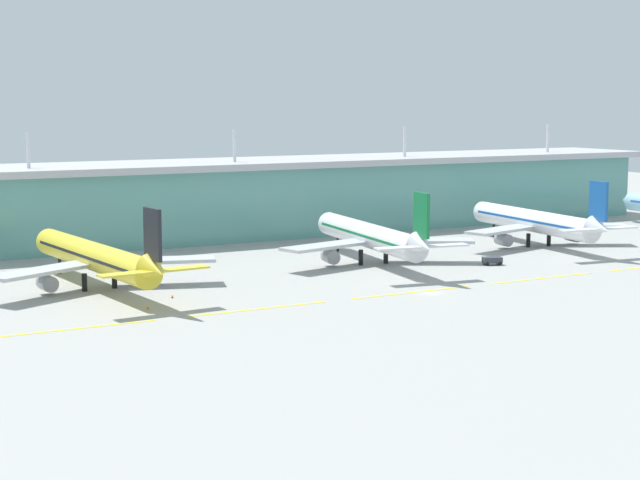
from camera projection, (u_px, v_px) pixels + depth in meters
ground_plane at (431, 293)px, 206.56m from camera, size 600.00×600.00×0.00m
terminal_building at (227, 198)px, 290.63m from camera, size 288.00×34.00×30.37m
airliner_near_middle at (96, 257)px, 210.60m from camera, size 48.66×65.02×18.90m
airliner_center at (371, 236)px, 243.46m from camera, size 48.29×62.03×18.90m
airliner_far_middle at (536, 222)px, 273.00m from camera, size 48.50×60.73×18.90m
taxiway_stripe_west at (76, 329)px, 174.19m from camera, size 28.00×0.70×0.04m
taxiway_stripe_mid_west at (258, 309)px, 190.63m from camera, size 28.00×0.70×0.04m
taxiway_stripe_centre at (412, 293)px, 207.07m from camera, size 28.00×0.70×0.04m
taxiway_stripe_mid_east at (542, 278)px, 223.51m from camera, size 28.00×0.70×0.04m
pushback_tug at (492, 260)px, 241.88m from camera, size 4.97×3.84×1.85m
safety_cone_left_wingtip at (172, 296)px, 201.26m from camera, size 0.56×0.56×0.70m
safety_cone_nose_front at (148, 307)px, 190.44m from camera, size 0.56×0.56×0.70m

